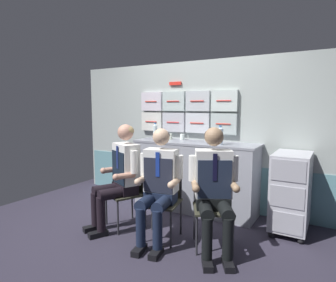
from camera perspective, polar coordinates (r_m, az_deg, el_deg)
ground at (r=3.50m, az=-5.19°, el=-18.54°), size 4.80×4.80×0.04m
galley_bulkhead at (r=4.38m, az=5.08°, el=1.37°), size 4.20×0.14×2.15m
galley_counter at (r=4.15m, az=5.30°, el=-6.93°), size 1.79×0.53×0.99m
service_trolley at (r=3.71m, az=23.26°, el=-8.97°), size 0.40×0.65×0.94m
folding_chair_left at (r=3.64m, az=-7.13°, el=-8.77°), size 0.54×0.54×0.83m
crew_member_left at (r=3.53m, az=-9.48°, el=-6.06°), size 0.59×0.70×1.27m
folding_chair_center at (r=3.33m, az=-0.86°, el=-10.22°), size 0.47×0.47×0.83m
crew_member_center at (r=3.13m, az=-1.88°, el=-7.92°), size 0.51×0.65×1.25m
folding_chair_right at (r=3.18m, az=8.72°, el=-11.12°), size 0.54×0.54×0.83m
crew_member_right at (r=2.97m, az=9.17°, el=-8.45°), size 0.61×0.70×1.27m
water_bottle_blue_cap at (r=3.80m, az=10.33°, el=1.05°), size 0.08×0.08×0.25m
water_bottle_clear at (r=4.31m, az=-2.55°, el=1.85°), size 0.06×0.06×0.25m
paper_cup_tan at (r=4.31m, az=2.88°, el=0.85°), size 0.07×0.07×0.08m
coffee_cup_white at (r=4.35m, az=0.47°, el=0.93°), size 0.06×0.06×0.09m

